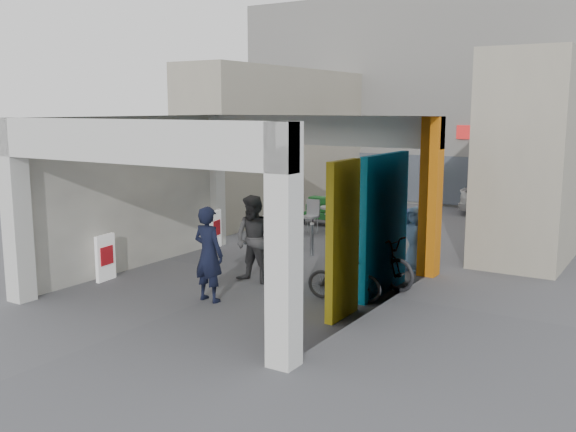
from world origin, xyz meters
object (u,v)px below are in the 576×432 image
Objects in this scene: border_collie at (271,264)px; man_elderly at (415,239)px; cafe_set at (334,221)px; produce_stand at (323,214)px; man_crates at (385,195)px; man_with_dog at (208,254)px; white_van at (515,199)px; man_back_turned at (254,240)px; bicycle_front at (373,260)px; bicycle_rear at (344,279)px.

man_elderly is (2.57, 2.02, 0.50)m from border_collie.
cafe_set is 1.26× the size of produce_stand.
man_crates is at bearing 46.05° from produce_stand.
man_with_dog is (0.05, -2.25, 0.68)m from border_collie.
man_with_dog is at bearing -103.21° from man_elderly.
man_with_dog reaches higher than produce_stand.
white_van is at bearing -135.19° from man_crates.
white_van reaches higher than border_collie.
cafe_set is 6.94m from white_van.
man_with_dog reaches higher than cafe_set.
man_back_turned is at bearing 159.66° from white_van.
man_crates is at bearing 136.66° from man_elderly.
man_elderly is 0.84× the size of man_crates.
produce_stand is 0.36× the size of white_van.
man_back_turned is 1.05× the size of man_crates.
cafe_set is at bearing 102.80° from man_back_turned.
bicycle_front is 1.30m from bicycle_rear.
bicycle_front is (4.27, -5.62, 0.20)m from produce_stand.
produce_stand is 0.64× the size of bicycle_front.
border_collie is 2.35m from man_with_dog.
bicycle_rear is at bearing -143.96° from man_with_dog.
man_back_turned is at bearing 95.86° from man_crates.
man_back_turned is at bearing -115.25° from man_elderly.
border_collie is 11.19m from white_van.
produce_stand is 0.71× the size of man_with_dog.
man_elderly is at bearing -15.55° from bicycle_rear.
man_crates is 4.66m from white_van.
bicycle_front reaches higher than bicycle_rear.
white_van is (2.74, 11.56, -0.32)m from man_back_turned.
produce_stand is 0.70× the size of man_back_turned.
man_elderly is 0.41× the size of white_van.
man_elderly is (3.69, -3.08, 0.39)m from cafe_set.
bicycle_front is at bearing -54.22° from cafe_set.
man_with_dog reaches higher than bicycle_front.
man_with_dog is at bearing 152.24° from bicycle_front.
man_back_turned is 0.52× the size of white_van.
man_crates is at bearing 95.88° from man_back_turned.
border_collie is at bearing -74.52° from produce_stand.
produce_stand is 8.55m from man_with_dog.
bicycle_rear is at bearing -61.23° from produce_stand.
white_van is (3.90, 5.73, 0.26)m from cafe_set.
man_crates is (1.41, 1.62, 0.55)m from produce_stand.
border_collie is 0.17× the size of white_van.
produce_stand is at bearing -71.53° from man_with_dog.
man_back_turned is at bearing -64.76° from border_collie.
man_crates reaches higher than white_van.
man_back_turned is (0.04, -0.72, 0.70)m from border_collie.
man_with_dog is at bearing -78.99° from produce_stand.
produce_stand is 6.79m from white_van.
man_elderly is at bearing -44.13° from produce_stand.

